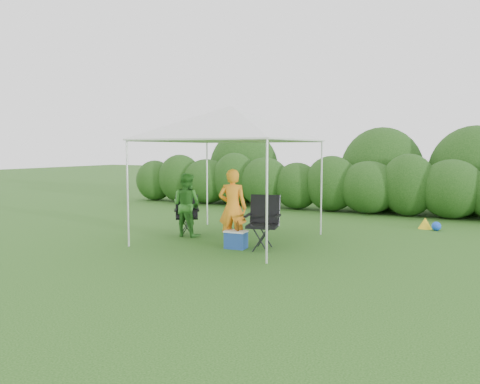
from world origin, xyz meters
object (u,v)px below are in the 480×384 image
at_px(chair_right, 264,219).
at_px(cooler, 236,239).
at_px(canopy, 231,124).
at_px(chair_left, 187,212).
at_px(woman, 187,205).
at_px(man, 233,208).

distance_m(chair_right, cooler, 0.68).
relative_size(canopy, cooler, 7.07).
bearing_deg(chair_left, woman, -90.53).
relative_size(man, cooler, 3.53).
bearing_deg(chair_left, chair_right, -49.50).
bearing_deg(woman, canopy, -176.71).
bearing_deg(man, canopy, -74.51).
height_order(canopy, man, canopy).
distance_m(chair_left, woman, 0.32).
relative_size(canopy, man, 2.00).
distance_m(chair_right, woman, 2.10).
distance_m(canopy, woman, 2.08).
relative_size(chair_right, chair_left, 1.17).
bearing_deg(cooler, chair_right, 22.40).
xyz_separation_m(chair_left, woman, (0.14, -0.21, 0.20)).
bearing_deg(woman, cooler, 159.59).
xyz_separation_m(chair_right, woman, (-2.06, 0.40, 0.11)).
bearing_deg(canopy, woman, -178.37).
distance_m(chair_left, cooler, 1.95).
distance_m(canopy, chair_right, 2.15).
bearing_deg(canopy, chair_right, -24.19).
distance_m(canopy, man, 1.81).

